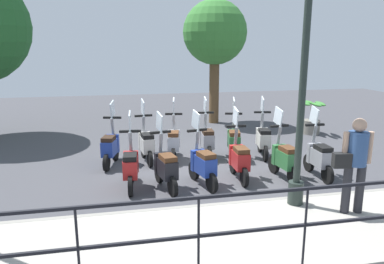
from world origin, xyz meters
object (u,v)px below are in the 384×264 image
potted_palm (311,120)px  scooter_near_4 (165,167)px  scooter_near_2 (239,158)px  scooter_far_2 (207,139)px  scooter_far_3 (174,141)px  scooter_near_3 (203,164)px  scooter_far_0 (263,139)px  scooter_near_1 (284,158)px  scooter_far_1 (234,141)px  scooter_near_5 (131,166)px  scooter_far_5 (111,146)px  lamp_post_near (302,96)px  scooter_near_0 (319,156)px  tree_distant (215,34)px  scooter_far_4 (146,143)px  pedestrian_with_bag (355,159)px

potted_palm → scooter_near_4: scooter_near_4 is taller
scooter_near_2 → scooter_far_2: bearing=10.9°
scooter_near_2 → scooter_far_3: size_ratio=1.00×
scooter_far_3 → scooter_near_3: bearing=-160.3°
potted_palm → scooter_far_0: size_ratio=0.69×
scooter_near_1 → potted_palm: bearing=-41.3°
scooter_near_3 → scooter_near_1: bearing=-101.9°
scooter_far_1 → scooter_far_3: 1.53m
scooter_near_1 → scooter_near_4: bearing=86.2°
scooter_near_5 → scooter_far_3: (1.76, -1.15, 0.00)m
scooter_near_3 → scooter_far_5: bearing=33.5°
scooter_far_2 → scooter_near_3: bearing=168.3°
scooter_near_5 → scooter_far_3: same height
scooter_far_1 → scooter_far_5: (0.08, 3.07, 0.00)m
potted_palm → lamp_post_near: bearing=148.7°
scooter_near_3 → scooter_near_5: 1.46m
scooter_far_5 → lamp_post_near: bearing=-121.2°
scooter_near_0 → scooter_far_0: bearing=20.3°
scooter_near_0 → potted_palm: bearing=-25.5°
scooter_near_2 → scooter_near_5: size_ratio=1.00×
scooter_near_4 → scooter_far_1: bearing=-61.2°
tree_distant → scooter_far_0: size_ratio=2.88×
scooter_near_3 → scooter_far_1: bearing=-49.1°
tree_distant → scooter_far_2: bearing=162.7°
potted_palm → scooter_near_3: (-3.82, 4.56, 0.04)m
tree_distant → scooter_near_5: bearing=151.0°
scooter_near_3 → scooter_far_5: (1.75, 1.86, 0.00)m
scooter_far_4 → scooter_near_1: bearing=-129.1°
potted_palm → scooter_far_0: bearing=129.7°
scooter_far_2 → scooter_far_3: (-0.02, 0.87, 0.00)m
scooter_near_2 → scooter_far_4: size_ratio=1.00×
pedestrian_with_bag → scooter_near_1: 2.16m
scooter_near_0 → scooter_far_0: (1.73, 0.59, 0.00)m
scooter_far_3 → scooter_far_4: (-0.08, 0.70, 0.00)m
scooter_near_4 → scooter_far_4: (1.88, 0.22, 0.00)m
scooter_far_5 → scooter_far_3: bearing=-68.9°
scooter_near_3 → scooter_near_5: size_ratio=1.00×
scooter_near_2 → scooter_near_3: (-0.20, 0.85, 0.00)m
scooter_far_5 → pedestrian_with_bag: bearing=-119.4°
lamp_post_near → scooter_near_0: 2.52m
scooter_near_4 → scooter_far_0: bearing=-69.8°
potted_palm → scooter_far_3: (-1.89, 4.86, 0.04)m
potted_palm → scooter_near_3: 5.95m
tree_distant → scooter_near_4: (-6.24, 2.67, -2.75)m
pedestrian_with_bag → scooter_near_0: size_ratio=1.03×
pedestrian_with_bag → scooter_near_3: size_ratio=1.03×
scooter_near_0 → scooter_far_4: bearing=64.1°
scooter_far_2 → scooter_far_4: bearing=98.1°
scooter_near_2 → scooter_far_3: same height
scooter_near_2 → scooter_near_3: same height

